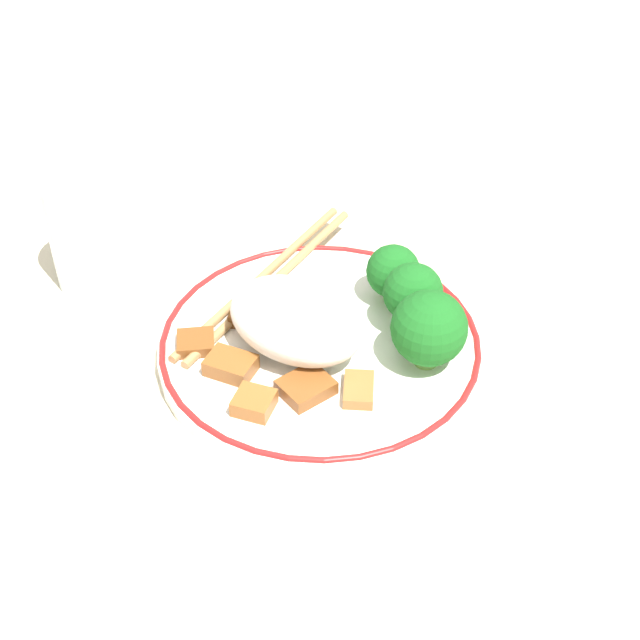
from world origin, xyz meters
TOP-DOWN VIEW (x-y plane):
  - ground_plane at (0.00, 0.00)m, footprint 3.00×3.00m
  - plate at (0.00, 0.00)m, footprint 0.24×0.24m
  - rice_mound at (-0.01, -0.02)m, footprint 0.11×0.07m
  - broccoli_back_left at (0.08, 0.02)m, footprint 0.06×0.06m
  - broccoli_back_center at (0.05, 0.05)m, footprint 0.05×0.05m
  - broccoli_back_right at (0.02, 0.07)m, footprint 0.04×0.04m
  - meat_near_front at (-0.04, -0.06)m, footprint 0.04×0.03m
  - meat_near_left at (-0.05, -0.01)m, footprint 0.04×0.03m
  - meat_near_right at (0.02, -0.05)m, footprint 0.04×0.04m
  - meat_near_back at (0.05, -0.03)m, footprint 0.03×0.04m
  - meat_on_rice_edge at (0.00, -0.08)m, footprint 0.03×0.03m
  - meat_mid_left at (-0.07, -0.06)m, footprint 0.04×0.04m
  - chopsticks at (-0.07, 0.04)m, footprint 0.02×0.23m
  - drinking_glass at (-0.21, -0.02)m, footprint 0.07×0.07m

SIDE VIEW (x-z plane):
  - ground_plane at x=0.00m, z-range 0.00..0.00m
  - plate at x=0.00m, z-range 0.00..0.02m
  - chopsticks at x=-0.07m, z-range 0.01..0.02m
  - meat_near_back at x=0.05m, z-range 0.01..0.02m
  - meat_mid_left at x=-0.07m, z-range 0.01..0.02m
  - meat_near_right at x=0.02m, z-range 0.01..0.03m
  - meat_near_left at x=-0.05m, z-range 0.01..0.03m
  - meat_on_rice_edge at x=0.00m, z-range 0.01..0.03m
  - meat_near_front at x=-0.04m, z-range 0.01..0.03m
  - broccoli_back_right at x=0.02m, z-range 0.02..0.07m
  - rice_mound at x=-0.01m, z-range 0.01..0.07m
  - broccoli_back_left at x=0.08m, z-range 0.02..0.08m
  - broccoli_back_center at x=0.05m, z-range 0.02..0.08m
  - drinking_glass at x=-0.21m, z-range 0.00..0.10m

